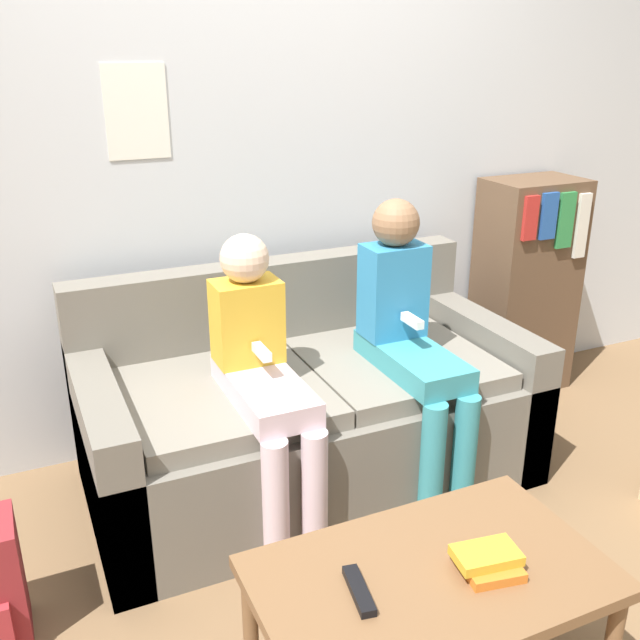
{
  "coord_description": "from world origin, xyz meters",
  "views": [
    {
      "loc": [
        -1.01,
        -1.8,
        1.69
      ],
      "look_at": [
        0.0,
        0.42,
        0.74
      ],
      "focal_mm": 40.0,
      "sensor_mm": 36.0,
      "label": 1
    }
  ],
  "objects_px": {
    "person_left": "(262,372)",
    "couch": "(306,412)",
    "coffee_table": "(431,585)",
    "person_right": "(410,334)",
    "tv_remote": "(359,590)",
    "bookshelf": "(525,286)"
  },
  "relations": [
    {
      "from": "couch",
      "to": "coffee_table",
      "type": "distance_m",
      "value": 1.12
    },
    {
      "from": "tv_remote",
      "to": "bookshelf",
      "type": "bearing_deg",
      "value": 50.33
    },
    {
      "from": "coffee_table",
      "to": "person_right",
      "type": "relative_size",
      "value": 0.81
    },
    {
      "from": "person_left",
      "to": "tv_remote",
      "type": "relative_size",
      "value": 6.18
    },
    {
      "from": "couch",
      "to": "tv_remote",
      "type": "relative_size",
      "value": 10.02
    },
    {
      "from": "coffee_table",
      "to": "person_left",
      "type": "xyz_separation_m",
      "value": [
        -0.14,
        0.9,
        0.26
      ]
    },
    {
      "from": "coffee_table",
      "to": "tv_remote",
      "type": "bearing_deg",
      "value": 178.18
    },
    {
      "from": "person_left",
      "to": "tv_remote",
      "type": "bearing_deg",
      "value": -94.73
    },
    {
      "from": "couch",
      "to": "coffee_table",
      "type": "bearing_deg",
      "value": -96.2
    },
    {
      "from": "person_left",
      "to": "tv_remote",
      "type": "xyz_separation_m",
      "value": [
        -0.07,
        -0.89,
        -0.21
      ]
    },
    {
      "from": "person_right",
      "to": "person_left",
      "type": "bearing_deg",
      "value": -178.86
    },
    {
      "from": "couch",
      "to": "tv_remote",
      "type": "distance_m",
      "value": 1.16
    },
    {
      "from": "person_left",
      "to": "person_right",
      "type": "relative_size",
      "value": 0.94
    },
    {
      "from": "person_left",
      "to": "couch",
      "type": "bearing_deg",
      "value": 39.6
    },
    {
      "from": "bookshelf",
      "to": "person_right",
      "type": "bearing_deg",
      "value": -152.1
    },
    {
      "from": "coffee_table",
      "to": "person_left",
      "type": "height_order",
      "value": "person_left"
    },
    {
      "from": "couch",
      "to": "person_left",
      "type": "distance_m",
      "value": 0.47
    },
    {
      "from": "couch",
      "to": "person_right",
      "type": "height_order",
      "value": "person_right"
    },
    {
      "from": "person_left",
      "to": "person_right",
      "type": "xyz_separation_m",
      "value": [
        0.61,
        0.01,
        0.04
      ]
    },
    {
      "from": "person_left",
      "to": "tv_remote",
      "type": "distance_m",
      "value": 0.92
    },
    {
      "from": "person_right",
      "to": "bookshelf",
      "type": "height_order",
      "value": "person_right"
    },
    {
      "from": "coffee_table",
      "to": "person_right",
      "type": "bearing_deg",
      "value": 62.72
    }
  ]
}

